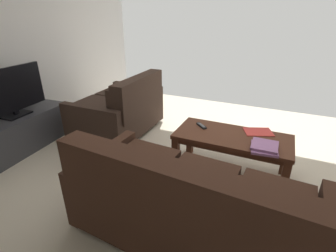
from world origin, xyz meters
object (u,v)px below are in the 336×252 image
object	(u,v)px
loveseat_near	(121,110)
book_stack	(264,147)
loose_magazine	(258,132)
sofa_main	(189,206)
flat_tv	(11,92)
coffee_table	(232,141)
tv_remote	(201,126)
tv_stand	(21,132)

from	to	relation	value
loveseat_near	book_stack	size ratio (longest dim) A/B	4.34
book_stack	loose_magazine	bearing A→B (deg)	-75.58
sofa_main	loose_magazine	bearing A→B (deg)	-104.52
flat_tv	book_stack	size ratio (longest dim) A/B	3.13
sofa_main	coffee_table	size ratio (longest dim) A/B	1.58
loveseat_near	flat_tv	world-z (taller)	flat_tv
loveseat_near	tv_remote	world-z (taller)	loveseat_near
sofa_main	tv_stand	distance (m)	2.53
loveseat_near	coffee_table	world-z (taller)	loveseat_near
flat_tv	loose_magazine	xyz separation A→B (m)	(-2.80, -0.74, -0.30)
sofa_main	tv_stand	xyz separation A→B (m)	(2.48, -0.50, -0.13)
tv_stand	book_stack	distance (m)	2.93
loveseat_near	coffee_table	bearing A→B (deg)	167.16
coffee_table	tv_remote	size ratio (longest dim) A/B	8.02
coffee_table	flat_tv	bearing A→B (deg)	12.17
flat_tv	tv_stand	bearing A→B (deg)	24.73
coffee_table	tv_stand	distance (m)	2.63
loveseat_near	loose_magazine	bearing A→B (deg)	174.34
tv_stand	flat_tv	bearing A→B (deg)	-155.27
book_stack	loose_magazine	distance (m)	0.37
sofa_main	loose_magazine	size ratio (longest dim) A/B	6.52
sofa_main	book_stack	bearing A→B (deg)	-115.14
coffee_table	tv_remote	xyz separation A→B (m)	(0.36, -0.07, 0.08)
sofa_main	tv_stand	bearing A→B (deg)	-11.50
loveseat_near	coffee_table	size ratio (longest dim) A/B	1.07
loveseat_near	book_stack	bearing A→B (deg)	164.51
sofa_main	coffee_table	distance (m)	1.06
sofa_main	book_stack	xyz separation A→B (m)	(-0.42, -0.89, 0.13)
sofa_main	tv_stand	world-z (taller)	sofa_main
book_stack	tv_stand	bearing A→B (deg)	7.53
sofa_main	coffee_table	world-z (taller)	sofa_main
flat_tv	book_stack	bearing A→B (deg)	-172.48
tv_stand	coffee_table	bearing A→B (deg)	-167.83
book_stack	tv_remote	world-z (taller)	book_stack
tv_remote	loose_magazine	xyz separation A→B (m)	(-0.60, -0.12, -0.01)
flat_tv	loose_magazine	size ratio (longest dim) A/B	3.20
sofa_main	flat_tv	xyz separation A→B (m)	(2.47, -0.50, 0.41)
sofa_main	flat_tv	world-z (taller)	flat_tv
coffee_table	book_stack	xyz separation A→B (m)	(-0.33, 0.17, 0.09)
sofa_main	book_stack	world-z (taller)	sofa_main
coffee_table	book_stack	size ratio (longest dim) A/B	4.04
tv_stand	tv_remote	world-z (taller)	tv_remote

